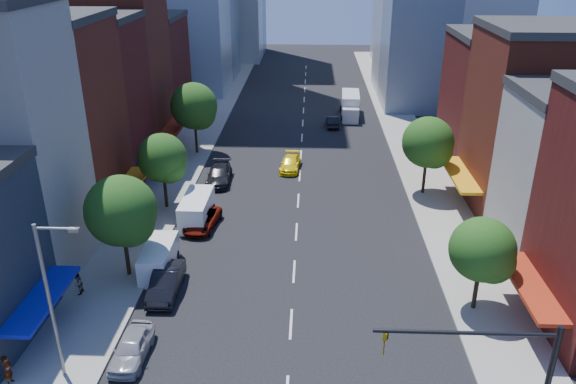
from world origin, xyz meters
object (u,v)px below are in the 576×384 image
(parked_car_third, at_px, (202,220))
(cargo_van_far, at_px, (196,210))
(parked_car_rear, at_px, (219,175))
(cargo_van_near, at_px, (159,260))
(pedestrian_near, at_px, (8,370))
(taxi, at_px, (290,163))
(box_truck, at_px, (350,106))
(parked_car_front, at_px, (132,347))
(parked_car_second, at_px, (166,282))
(traffic_car_oncoming, at_px, (332,121))
(traffic_car_far, at_px, (347,109))
(pedestrian_far, at_px, (78,284))

(parked_car_third, distance_m, cargo_van_far, 1.18)
(parked_car_rear, xyz_separation_m, cargo_van_far, (-0.54, -8.64, 0.34))
(cargo_van_near, bearing_deg, pedestrian_near, -114.43)
(taxi, bearing_deg, cargo_van_far, -115.99)
(parked_car_rear, height_order, cargo_van_far, cargo_van_far)
(box_truck, bearing_deg, taxi, -107.66)
(parked_car_front, height_order, box_truck, box_truck)
(parked_car_second, xyz_separation_m, cargo_van_far, (0.06, 10.33, 0.31))
(parked_car_second, xyz_separation_m, box_truck, (14.65, 42.27, 0.62))
(pedestrian_near, bearing_deg, traffic_car_oncoming, -26.73)
(cargo_van_far, bearing_deg, parked_car_rear, 87.10)
(parked_car_front, bearing_deg, traffic_car_oncoming, 75.29)
(parked_car_rear, relative_size, traffic_car_far, 1.37)
(traffic_car_far, bearing_deg, traffic_car_oncoming, 66.32)
(cargo_van_far, distance_m, pedestrian_far, 12.33)
(parked_car_third, distance_m, box_truck, 35.69)
(parked_car_rear, height_order, pedestrian_far, pedestrian_far)
(cargo_van_far, relative_size, pedestrian_near, 3.01)
(cargo_van_near, xyz_separation_m, traffic_car_far, (15.42, 41.25, -0.34))
(cargo_van_near, bearing_deg, parked_car_front, -85.94)
(parked_car_rear, distance_m, pedestrian_near, 28.63)
(parked_car_second, xyz_separation_m, pedestrian_near, (-6.13, -8.85, 0.22))
(parked_car_third, xyz_separation_m, cargo_van_far, (-0.63, 0.89, 0.45))
(parked_car_third, distance_m, taxi, 14.77)
(parked_car_third, bearing_deg, parked_car_front, -86.32)
(parked_car_front, distance_m, pedestrian_far, 7.93)
(pedestrian_near, height_order, pedestrian_far, pedestrian_near)
(traffic_car_far, bearing_deg, parked_car_third, 64.11)
(cargo_van_far, bearing_deg, traffic_car_far, 67.65)
(parked_car_front, bearing_deg, pedestrian_far, 133.21)
(box_truck, bearing_deg, parked_car_rear, -118.43)
(parked_car_second, bearing_deg, traffic_car_far, 71.16)
(traffic_car_oncoming, xyz_separation_m, traffic_car_far, (2.15, 6.11, -0.01))
(parked_car_rear, bearing_deg, parked_car_second, -93.61)
(parked_car_third, relative_size, traffic_car_oncoming, 1.16)
(parked_car_third, height_order, parked_car_rear, parked_car_rear)
(box_truck, xyz_separation_m, pedestrian_near, (-20.78, -51.12, -0.40))
(parked_car_third, xyz_separation_m, pedestrian_far, (-6.37, -10.02, 0.26))
(taxi, distance_m, pedestrian_near, 34.24)
(cargo_van_near, xyz_separation_m, traffic_car_oncoming, (13.27, 35.14, -0.32))
(taxi, bearing_deg, pedestrian_near, -108.44)
(parked_car_third, height_order, taxi, taxi)
(parked_car_second, distance_m, cargo_van_far, 10.33)
(pedestrian_near, distance_m, pedestrian_far, 8.28)
(traffic_car_oncoming, bearing_deg, cargo_van_far, 64.14)
(cargo_van_far, height_order, traffic_car_far, cargo_van_far)
(box_truck, bearing_deg, pedestrian_far, -112.72)
(parked_car_second, bearing_deg, parked_car_third, 85.09)
(parked_car_third, bearing_deg, cargo_van_far, 132.54)
(parked_car_front, xyz_separation_m, parked_car_rear, (0.97, 25.43, 0.05))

